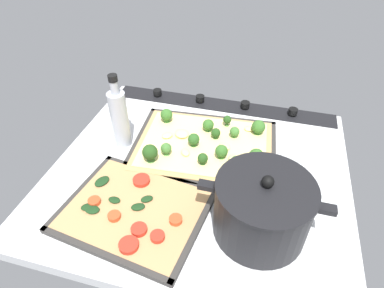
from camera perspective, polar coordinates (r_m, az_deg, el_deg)
ground_plane at (r=84.01cm, az=1.32°, el=-5.05°), size 73.74×67.49×3.00cm
stove_control_panel at (r=106.05cm, az=5.32°, el=6.96°), size 70.79×7.00×2.60cm
baking_tray_front at (r=88.49cm, az=2.14°, el=-0.66°), size 40.26×31.96×1.30cm
broccoli_pizza at (r=87.20cm, az=2.43°, el=-0.02°), size 37.70×29.40×6.20cm
baking_tray_back at (r=74.32cm, az=-10.06°, el=-11.56°), size 33.66×28.85×1.30cm
veggie_pizza_back at (r=73.67cm, az=-10.23°, el=-11.33°), size 30.95×26.14×1.90cm
cooking_pot at (r=67.13cm, az=12.23°, el=-11.04°), size 26.35×19.53×15.50cm
oil_bottle at (r=87.44cm, az=-12.64°, el=4.57°), size 4.65×4.65×21.03cm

